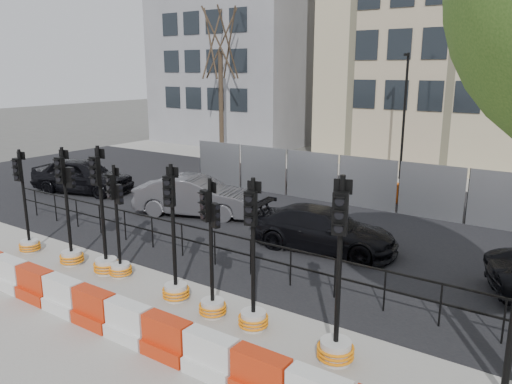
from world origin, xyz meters
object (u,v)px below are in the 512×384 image
Objects in this scene: traffic_signal_a at (28,232)px; car_c at (323,229)px; traffic_signal_d at (119,251)px; car_a at (82,176)px; traffic_signal_h at (336,326)px.

traffic_signal_a reaches higher than car_c.
traffic_signal_a is at bearing 119.56° from car_c.
traffic_signal_a is 1.03× the size of traffic_signal_d.
traffic_signal_a is 3.63m from traffic_signal_d.
traffic_signal_h is at bearing -125.92° from car_a.
traffic_signal_d is 6.33m from traffic_signal_h.
traffic_signal_h reaches higher than car_c.
car_a is (-8.47, 5.25, 0.06)m from traffic_signal_d.
car_a is 1.05× the size of car_c.
traffic_signal_a is 7.38m from car_a.
traffic_signal_a reaches higher than car_a.
traffic_signal_h reaches higher than traffic_signal_a.
traffic_signal_h is at bearing -13.13° from traffic_signal_a.
traffic_signal_d is 0.84× the size of traffic_signal_h.
car_a is (-4.86, 5.55, 0.13)m from traffic_signal_a.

